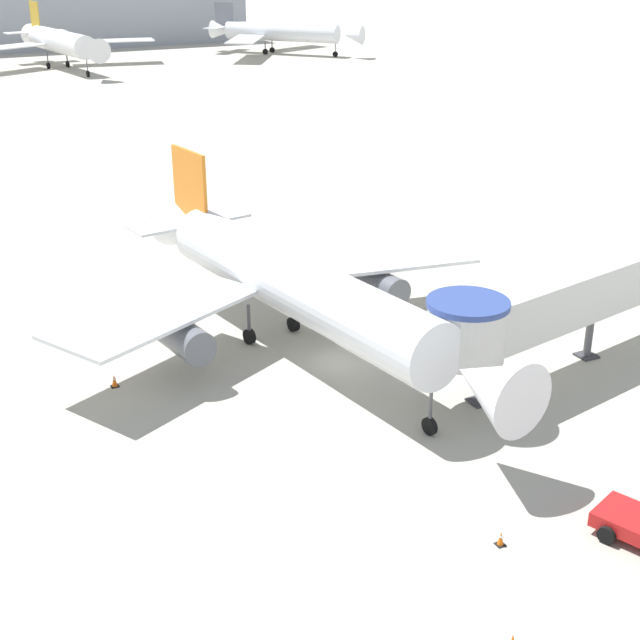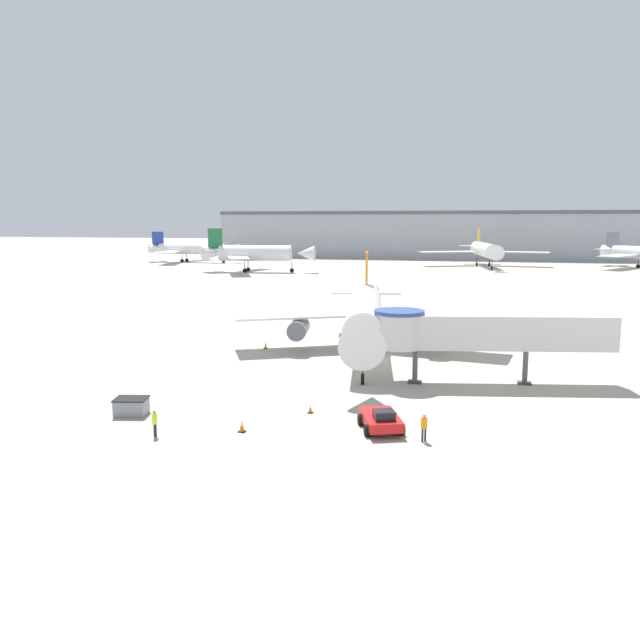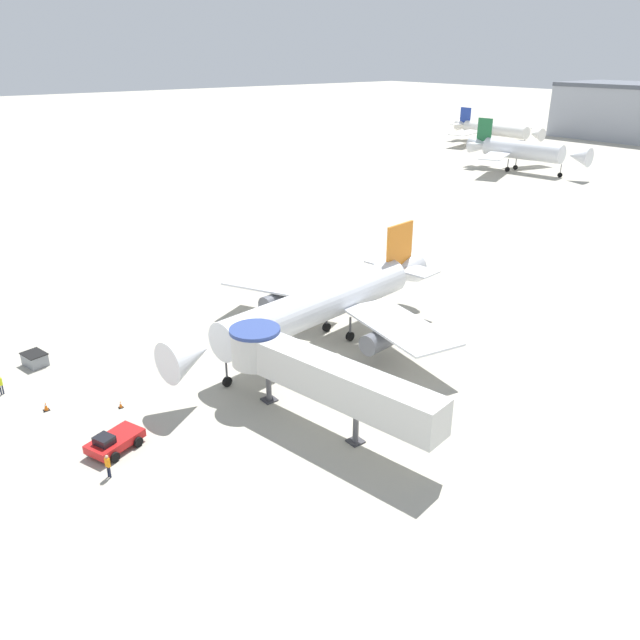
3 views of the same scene
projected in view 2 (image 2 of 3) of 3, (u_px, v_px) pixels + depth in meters
ground_plane at (373, 360)px, 59.94m from camera, size 800.00×800.00×0.00m
main_airplane at (365, 314)px, 62.30m from camera, size 28.06×32.46×9.67m
jet_bridge at (476, 331)px, 50.78m from camera, size 19.27×6.52×6.06m
pushback_tug_red at (381, 420)px, 39.73m from camera, size 3.37×4.41×1.56m
service_container_gray at (131, 406)px, 42.97m from camera, size 2.51×2.11×1.19m
traffic_cone_near_nose at (310, 409)px, 43.44m from camera, size 0.37×0.37×0.62m
traffic_cone_apron_front at (242, 426)px, 39.53m from camera, size 0.47×0.47×0.77m
traffic_cone_port_wing at (266, 345)px, 65.35m from camera, size 0.43×0.43×0.72m
ground_crew_marshaller at (155, 421)px, 38.51m from camera, size 0.23×0.34×1.72m
ground_crew_wing_walker at (424, 426)px, 37.64m from camera, size 0.39×0.31×1.76m
background_jet_blue_tail at (190, 249)px, 202.63m from camera, size 32.05×33.98×9.84m
background_jet_gold_tail at (485, 250)px, 182.82m from camera, size 38.36×34.52×11.25m
background_jet_green_tail at (253, 253)px, 162.84m from camera, size 30.00×28.93×11.40m
terminal_building at (418, 234)px, 228.94m from camera, size 143.82×27.94×16.83m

